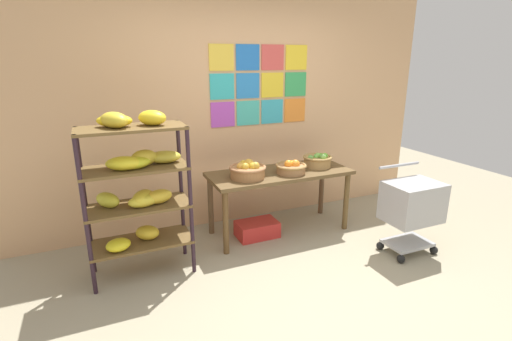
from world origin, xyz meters
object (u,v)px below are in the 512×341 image
Objects in this scene: display_table at (280,179)px; shopping_cart at (412,205)px; produce_crate_under_table at (257,229)px; fruit_basket_back_left at (318,160)px; fruit_basket_back_right at (291,167)px; banana_shelf_unit at (137,179)px; fruit_basket_right at (248,170)px.

display_table is 1.79× the size of shopping_cart.
display_table is at bearing 6.30° from produce_crate_under_table.
produce_crate_under_table is (-0.77, -0.04, -0.70)m from fruit_basket_back_left.
display_table is 0.20m from fruit_basket_back_right.
shopping_cart is (0.90, -0.86, -0.26)m from fruit_basket_back_right.
fruit_basket_back_right is at bearing 141.67° from shopping_cart.
banana_shelf_unit is 1.58m from display_table.
produce_crate_under_table is (-0.37, 0.07, -0.69)m from fruit_basket_back_right.
banana_shelf_unit is at bearing -173.62° from fruit_basket_back_right.
fruit_basket_back_right is (-0.40, -0.10, -0.01)m from fruit_basket_back_left.
fruit_basket_back_left is (2.02, 0.29, -0.12)m from banana_shelf_unit.
produce_crate_under_table is (-0.29, -0.03, -0.53)m from display_table.
display_table is 4.74× the size of fruit_basket_back_left.
banana_shelf_unit reaches higher than display_table.
fruit_basket_back_left is 1.12m from shopping_cart.
fruit_basket_back_right reaches higher than display_table.
display_table is 0.45m from fruit_basket_right.
shopping_cart reaches higher than fruit_basket_back_left.
shopping_cart is (1.39, -0.90, -0.28)m from fruit_basket_right.
fruit_basket_back_left is at bearing 122.66° from shopping_cart.
banana_shelf_unit is 0.95× the size of display_table.
fruit_basket_right is (-0.41, -0.06, 0.17)m from display_table.
fruit_basket_right is (1.13, 0.22, -0.12)m from banana_shelf_unit.
banana_shelf_unit reaches higher than shopping_cart.
fruit_basket_right is (-0.89, -0.06, 0.00)m from fruit_basket_back_left.
banana_shelf_unit is 3.86× the size of fruit_basket_right.
fruit_basket_back_right is 0.75× the size of produce_crate_under_table.
produce_crate_under_table is at bearing 11.35° from banana_shelf_unit.
fruit_basket_right is 0.49m from fruit_basket_back_right.
produce_crate_under_table is 1.63m from shopping_cart.
fruit_basket_right reaches higher than fruit_basket_back_left.
produce_crate_under_table is at bearing 169.48° from fruit_basket_back_right.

